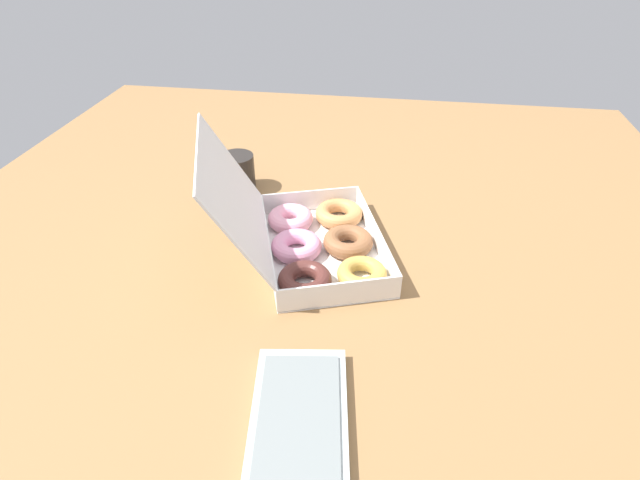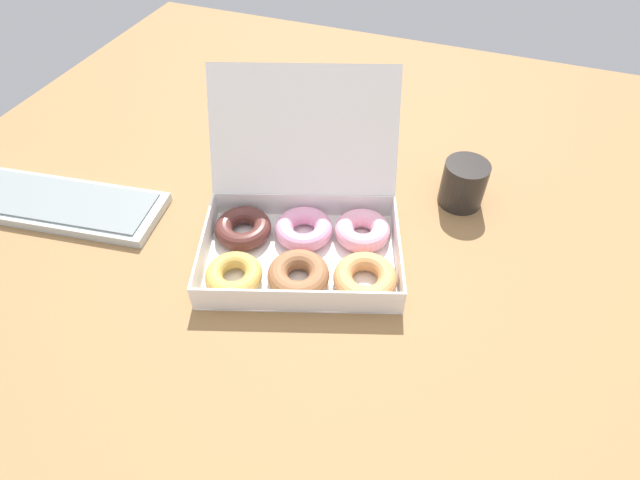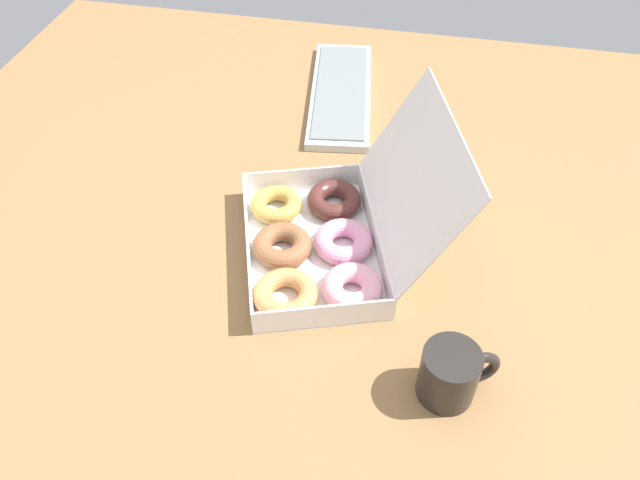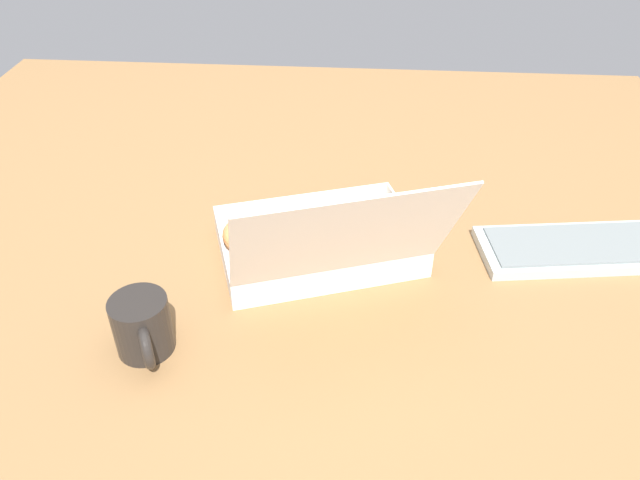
{
  "view_description": "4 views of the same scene",
  "coord_description": "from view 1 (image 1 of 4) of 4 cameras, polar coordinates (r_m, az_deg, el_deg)",
  "views": [
    {
      "loc": [
        -88.48,
        -13.6,
        61.83
      ],
      "look_at": [
        -6.14,
        -1.1,
        3.19
      ],
      "focal_mm": 28.0,
      "sensor_mm": 36.0,
      "label": 1
    },
    {
      "loc": [
        17.24,
        -55.02,
        65.9
      ],
      "look_at": [
        -2.95,
        0.04,
        4.26
      ],
      "focal_mm": 28.0,
      "sensor_mm": 36.0,
      "label": 2
    },
    {
      "loc": [
        68.15,
        14.93,
        80.88
      ],
      "look_at": [
        -4.87,
        -0.06,
        4.21
      ],
      "focal_mm": 35.0,
      "sensor_mm": 36.0,
      "label": 3
    },
    {
      "loc": [
        -12.75,
        85.86,
        67.87
      ],
      "look_at": [
        -6.12,
        -2.18,
        2.38
      ],
      "focal_mm": 35.0,
      "sensor_mm": 36.0,
      "label": 4
    }
  ],
  "objects": [
    {
      "name": "donut_box",
      "position": [
        1.02,
        -0.73,
        0.16
      ],
      "size": [
        42.78,
        42.9,
        25.3
      ],
      "color": "white",
      "rests_on": "ground_plane"
    },
    {
      "name": "keyboard",
      "position": [
        0.7,
        -2.79,
        -25.73
      ],
      "size": [
        43.67,
        19.24,
        2.2
      ],
      "color": "#B5C1C0",
      "rests_on": "ground_plane"
    },
    {
      "name": "coffee_mug",
      "position": [
        1.26,
        -9.57,
        7.65
      ],
      "size": [
        8.42,
        11.6,
        9.02
      ],
      "color": "#282421",
      "rests_on": "ground_plane"
    },
    {
      "name": "ground_plane",
      "position": [
        1.09,
        -0.09,
        0.09
      ],
      "size": [
        180.0,
        180.0,
        2.0
      ],
      "primitive_type": "cube",
      "color": "olive"
    }
  ]
}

